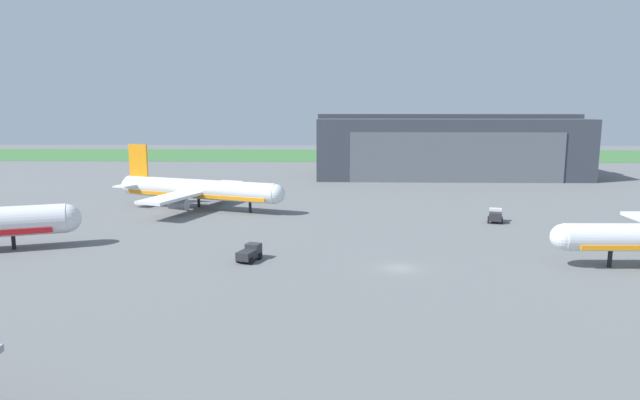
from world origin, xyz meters
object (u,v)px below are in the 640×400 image
object	(u,v)px
maintenance_hangar	(447,147)
fuel_bowser	(495,216)
airliner_far_left	(199,190)
baggage_tug	(250,253)

from	to	relation	value
maintenance_hangar	fuel_bowser	xyz separation A→B (m)	(-3.78, -66.32, -7.35)
airliner_far_left	baggage_tug	distance (m)	40.56
maintenance_hangar	fuel_bowser	world-z (taller)	maintenance_hangar
baggage_tug	fuel_bowser	world-z (taller)	fuel_bowser
maintenance_hangar	airliner_far_left	bearing A→B (deg)	-137.26
baggage_tug	airliner_far_left	bearing A→B (deg)	113.23
airliner_far_left	fuel_bowser	xyz separation A→B (m)	(56.00, -11.07, -2.70)
maintenance_hangar	airliner_far_left	distance (m)	81.53
baggage_tug	fuel_bowser	bearing A→B (deg)	33.10
maintenance_hangar	baggage_tug	distance (m)	102.56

